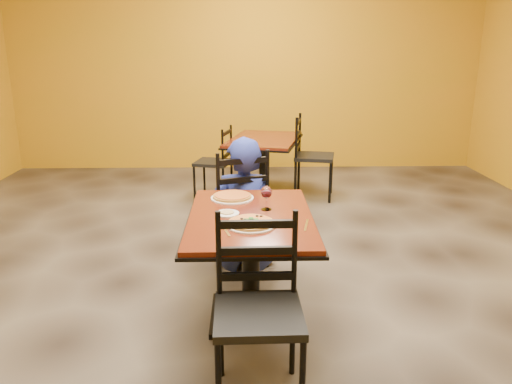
{
  "coord_description": "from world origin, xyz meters",
  "views": [
    {
      "loc": [
        -0.04,
        -3.53,
        1.8
      ],
      "look_at": [
        0.04,
        -0.3,
        0.85
      ],
      "focal_mm": 34.43,
      "sensor_mm": 36.0,
      "label": 1
    }
  ],
  "objects_px": {
    "table_second": "(264,154)",
    "wine_glass": "(266,197)",
    "chair_main_near": "(259,316)",
    "plate_main": "(251,225)",
    "chair_second_left": "(213,163)",
    "plate_far": "(232,198)",
    "pizza_main": "(251,222)",
    "table_main": "(251,243)",
    "chair_main_far": "(236,206)",
    "chair_second_right": "(314,157)",
    "diner": "(244,202)",
    "pizza_far": "(232,196)",
    "side_plate": "(227,213)"
  },
  "relations": [
    {
      "from": "plate_far",
      "to": "side_plate",
      "type": "relative_size",
      "value": 1.94
    },
    {
      "from": "table_second",
      "to": "side_plate",
      "type": "bearing_deg",
      "value": -97.18
    },
    {
      "from": "chair_main_far",
      "to": "pizza_main",
      "type": "bearing_deg",
      "value": 77.2
    },
    {
      "from": "chair_main_far",
      "to": "chair_second_left",
      "type": "height_order",
      "value": "chair_main_far"
    },
    {
      "from": "table_main",
      "to": "table_second",
      "type": "distance_m",
      "value": 2.87
    },
    {
      "from": "table_main",
      "to": "plate_main",
      "type": "bearing_deg",
      "value": -90.0
    },
    {
      "from": "diner",
      "to": "pizza_far",
      "type": "relative_size",
      "value": 3.99
    },
    {
      "from": "diner",
      "to": "pizza_far",
      "type": "height_order",
      "value": "diner"
    },
    {
      "from": "pizza_far",
      "to": "side_plate",
      "type": "bearing_deg",
      "value": -94.36
    },
    {
      "from": "chair_main_near",
      "to": "chair_second_left",
      "type": "xyz_separation_m",
      "value": [
        -0.45,
        3.68,
        -0.05
      ]
    },
    {
      "from": "chair_second_right",
      "to": "pizza_main",
      "type": "relative_size",
      "value": 3.6
    },
    {
      "from": "plate_main",
      "to": "pizza_far",
      "type": "height_order",
      "value": "pizza_far"
    },
    {
      "from": "plate_main",
      "to": "plate_far",
      "type": "xyz_separation_m",
      "value": [
        -0.13,
        0.56,
        0.0
      ]
    },
    {
      "from": "table_main",
      "to": "pizza_main",
      "type": "xyz_separation_m",
      "value": [
        -0.0,
        -0.19,
        0.21
      ]
    },
    {
      "from": "pizza_far",
      "to": "diner",
      "type": "bearing_deg",
      "value": 80.89
    },
    {
      "from": "chair_main_near",
      "to": "chair_second_right",
      "type": "distance_m",
      "value": 3.77
    },
    {
      "from": "wine_glass",
      "to": "side_plate",
      "type": "bearing_deg",
      "value": -160.84
    },
    {
      "from": "pizza_far",
      "to": "side_plate",
      "type": "relative_size",
      "value": 1.75
    },
    {
      "from": "chair_second_right",
      "to": "plate_far",
      "type": "distance_m",
      "value": 2.67
    },
    {
      "from": "table_main",
      "to": "pizza_far",
      "type": "height_order",
      "value": "pizza_far"
    },
    {
      "from": "diner",
      "to": "plate_far",
      "type": "height_order",
      "value": "diner"
    },
    {
      "from": "pizza_far",
      "to": "table_main",
      "type": "bearing_deg",
      "value": -71.09
    },
    {
      "from": "diner",
      "to": "plate_main",
      "type": "distance_m",
      "value": 1.09
    },
    {
      "from": "table_main",
      "to": "chair_main_near",
      "type": "height_order",
      "value": "chair_main_near"
    },
    {
      "from": "table_main",
      "to": "chair_main_far",
      "type": "distance_m",
      "value": 0.96
    },
    {
      "from": "chair_main_far",
      "to": "pizza_far",
      "type": "xyz_separation_m",
      "value": [
        -0.01,
        -0.58,
        0.26
      ]
    },
    {
      "from": "table_second",
      "to": "pizza_main",
      "type": "xyz_separation_m",
      "value": [
        -0.2,
        -3.05,
        0.22
      ]
    },
    {
      "from": "chair_second_left",
      "to": "chair_second_right",
      "type": "xyz_separation_m",
      "value": [
        1.25,
        0.0,
        0.06
      ]
    },
    {
      "from": "chair_main_far",
      "to": "pizza_far",
      "type": "bearing_deg",
      "value": 70.16
    },
    {
      "from": "pizza_far",
      "to": "chair_second_left",
      "type": "bearing_deg",
      "value": 96.76
    },
    {
      "from": "table_main",
      "to": "chair_second_left",
      "type": "relative_size",
      "value": 1.38
    },
    {
      "from": "table_second",
      "to": "wine_glass",
      "type": "distance_m",
      "value": 2.76
    },
    {
      "from": "table_second",
      "to": "chair_main_far",
      "type": "height_order",
      "value": "chair_main_far"
    },
    {
      "from": "plate_main",
      "to": "wine_glass",
      "type": "xyz_separation_m",
      "value": [
        0.11,
        0.31,
        0.08
      ]
    },
    {
      "from": "chair_main_far",
      "to": "plate_main",
      "type": "xyz_separation_m",
      "value": [
        0.11,
        -1.15,
        0.25
      ]
    },
    {
      "from": "table_second",
      "to": "plate_main",
      "type": "bearing_deg",
      "value": -93.8
    },
    {
      "from": "table_main",
      "to": "chair_main_far",
      "type": "height_order",
      "value": "chair_main_far"
    },
    {
      "from": "pizza_main",
      "to": "chair_main_far",
      "type": "bearing_deg",
      "value": 95.68
    },
    {
      "from": "side_plate",
      "to": "plate_far",
      "type": "bearing_deg",
      "value": 85.64
    },
    {
      "from": "wine_glass",
      "to": "plate_main",
      "type": "bearing_deg",
      "value": -109.24
    },
    {
      "from": "table_main",
      "to": "plate_main",
      "type": "relative_size",
      "value": 3.97
    },
    {
      "from": "diner",
      "to": "chair_main_near",
      "type": "bearing_deg",
      "value": 93.74
    },
    {
      "from": "chair_main_far",
      "to": "diner",
      "type": "height_order",
      "value": "diner"
    },
    {
      "from": "table_main",
      "to": "plate_far",
      "type": "distance_m",
      "value": 0.44
    },
    {
      "from": "chair_second_left",
      "to": "plate_far",
      "type": "bearing_deg",
      "value": 21.41
    },
    {
      "from": "plate_main",
      "to": "side_plate",
      "type": "bearing_deg",
      "value": 125.3
    },
    {
      "from": "chair_main_near",
      "to": "plate_main",
      "type": "height_order",
      "value": "chair_main_near"
    },
    {
      "from": "chair_second_right",
      "to": "table_main",
      "type": "bearing_deg",
      "value": 175.74
    },
    {
      "from": "plate_far",
      "to": "wine_glass",
      "type": "height_order",
      "value": "wine_glass"
    },
    {
      "from": "chair_second_right",
      "to": "diner",
      "type": "bearing_deg",
      "value": 168.02
    }
  ]
}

